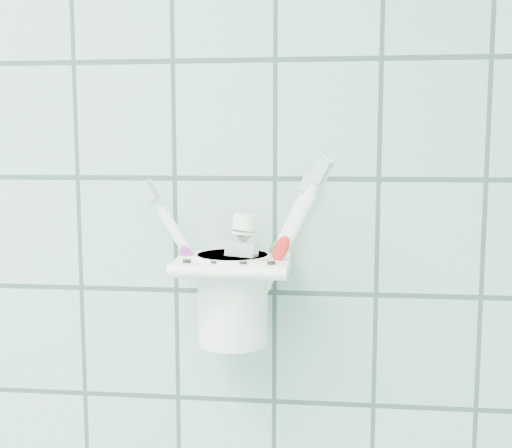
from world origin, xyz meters
TOP-DOWN VIEW (x-y plane):
  - holder_bracket at (0.65, 1.15)m, footprint 0.12×0.10m
  - cup at (0.65, 1.16)m, footprint 0.08×0.08m
  - toothbrush_pink at (0.65, 1.16)m, footprint 0.09×0.02m
  - toothbrush_blue at (0.65, 1.17)m, footprint 0.08×0.04m
  - toothbrush_orange at (0.66, 1.16)m, footprint 0.09×0.05m
  - toothpaste_tube at (0.65, 1.14)m, footprint 0.05×0.04m

SIDE VIEW (x-z plane):
  - cup at x=0.65m, z-range 1.21..1.31m
  - toothpaste_tube at x=0.65m, z-range 1.22..1.36m
  - holder_bracket at x=0.65m, z-range 1.27..1.31m
  - toothbrush_blue at x=0.65m, z-range 1.21..1.40m
  - toothbrush_pink at x=0.65m, z-range 1.22..1.40m
  - toothbrush_orange at x=0.66m, z-range 1.22..1.43m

